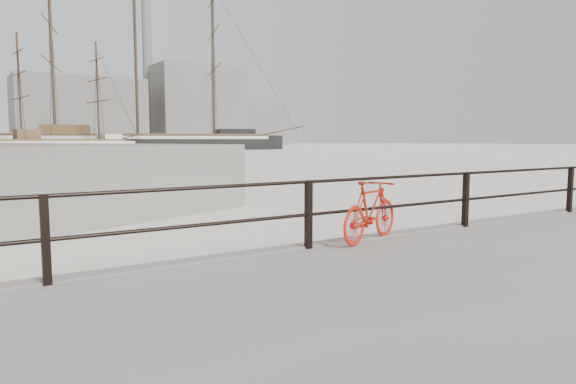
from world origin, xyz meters
TOP-DOWN VIEW (x-y plane):
  - ground at (0.00, 0.00)m, footprint 400.00×400.00m
  - guardrail at (0.00, -0.15)m, footprint 28.00×0.10m
  - bicycle at (-2.39, -0.25)m, footprint 1.59×0.76m
  - barque_black at (20.66, 89.77)m, footprint 65.76×37.81m
  - schooner_mid at (6.42, 82.66)m, footprint 27.10×14.16m
  - industrial_west at (20.00, 140.00)m, footprint 32.00×18.00m
  - industrial_mid at (55.00, 145.00)m, footprint 26.00×20.00m
  - industrial_east at (78.00, 150.00)m, footprint 20.00×16.00m
  - smokestack at (42.00, 150.00)m, footprint 2.80×2.80m

SIDE VIEW (x-z plane):
  - ground at x=0.00m, z-range 0.00..0.00m
  - barque_black at x=20.66m, z-range -17.60..17.60m
  - schooner_mid at x=6.42m, z-range -9.46..9.46m
  - bicycle at x=-2.39m, z-range 0.35..1.31m
  - guardrail at x=0.00m, z-range 0.35..1.35m
  - industrial_east at x=78.00m, z-range 0.00..14.00m
  - industrial_west at x=20.00m, z-range 0.00..18.00m
  - industrial_mid at x=55.00m, z-range 0.00..24.00m
  - smokestack at x=42.00m, z-range 0.00..44.00m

